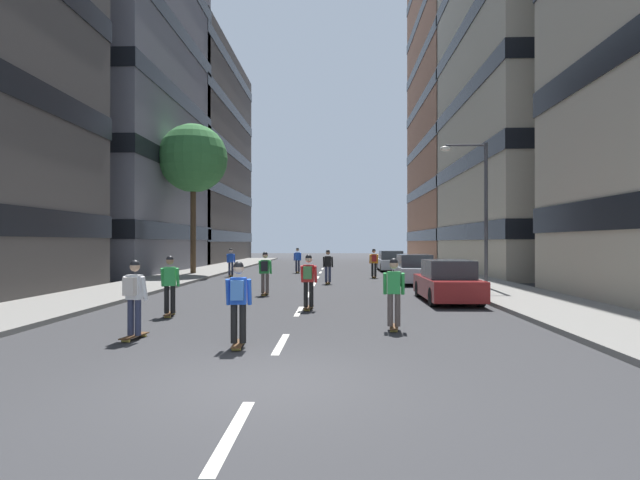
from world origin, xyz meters
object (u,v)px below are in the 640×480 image
(skater_5, at_px, (170,283))
(skater_7, at_px, (328,265))
(parked_car_mid, at_px, (391,262))
(skater_1, at_px, (134,294))
(parked_car_far, at_px, (447,282))
(streetlamp_right, at_px, (478,198))
(skater_4, at_px, (374,261))
(street_tree_near, at_px, (193,159))
(skater_9, at_px, (308,278))
(skater_3, at_px, (231,261))
(skater_0, at_px, (265,270))
(skater_6, at_px, (238,298))
(parked_car_near, at_px, (414,270))
(skater_2, at_px, (394,290))
(skater_8, at_px, (298,259))

(skater_5, xyz_separation_m, skater_7, (4.42, 11.46, 0.00))
(parked_car_mid, xyz_separation_m, skater_5, (-8.92, -23.23, 0.29))
(skater_1, relative_size, skater_7, 1.00)
(parked_car_far, distance_m, skater_7, 8.81)
(skater_1, bearing_deg, skater_7, 74.84)
(parked_car_far, height_order, skater_7, skater_7)
(parked_car_mid, xyz_separation_m, skater_1, (-8.55, -26.72, 0.32))
(streetlamp_right, distance_m, skater_4, 9.23)
(street_tree_near, relative_size, skater_9, 5.50)
(skater_1, bearing_deg, skater_4, 70.78)
(parked_car_far, xyz_separation_m, street_tree_near, (-13.48, 14.13, 6.95))
(skater_1, relative_size, skater_4, 1.00)
(skater_9, bearing_deg, skater_3, 110.72)
(skater_7, bearing_deg, parked_car_mid, 69.05)
(streetlamp_right, xyz_separation_m, skater_1, (-10.86, -11.72, -3.12))
(skater_0, distance_m, skater_9, 4.75)
(streetlamp_right, relative_size, skater_0, 3.65)
(parked_car_mid, distance_m, skater_3, 12.49)
(skater_5, xyz_separation_m, skater_6, (2.87, -4.25, 0.03))
(skater_3, distance_m, skater_9, 16.35)
(parked_car_far, xyz_separation_m, skater_1, (-8.55, -7.39, 0.32))
(parked_car_near, height_order, skater_9, skater_9)
(skater_3, bearing_deg, skater_7, -40.78)
(skater_6, bearing_deg, skater_2, 32.71)
(skater_7, xyz_separation_m, skater_9, (-0.44, -9.92, 0.03))
(street_tree_near, distance_m, streetlamp_right, 18.91)
(parked_car_mid, distance_m, skater_4, 7.57)
(skater_6, bearing_deg, parked_car_far, 53.39)
(parked_car_mid, relative_size, skater_9, 2.47)
(skater_2, distance_m, skater_8, 23.00)
(skater_1, bearing_deg, skater_5, 96.06)
(parked_car_near, relative_size, skater_2, 2.47)
(skater_7, height_order, skater_8, same)
(streetlamp_right, distance_m, skater_2, 11.82)
(skater_9, bearing_deg, skater_8, 95.60)
(skater_4, height_order, skater_9, same)
(parked_car_mid, xyz_separation_m, parked_car_far, (0.00, -19.32, 0.00))
(streetlamp_right, distance_m, skater_5, 14.27)
(parked_car_far, distance_m, skater_3, 16.80)
(skater_3, distance_m, skater_7, 8.22)
(skater_3, xyz_separation_m, skater_6, (4.67, -21.09, 0.03))
(skater_2, xyz_separation_m, skater_3, (-8.11, 18.88, 0.00))
(parked_car_far, xyz_separation_m, skater_9, (-4.94, -2.36, 0.32))
(parked_car_mid, height_order, skater_3, skater_3)
(skater_8, bearing_deg, skater_4, -43.10)
(skater_5, bearing_deg, skater_2, -17.94)
(skater_4, bearing_deg, skater_7, -121.47)
(skater_2, bearing_deg, skater_6, -147.29)
(parked_car_far, height_order, skater_0, skater_0)
(parked_car_far, distance_m, skater_0, 7.24)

